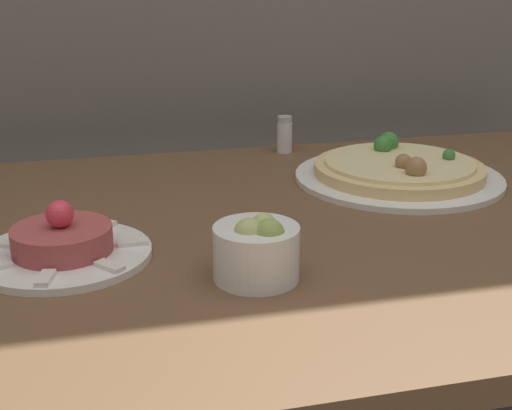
{
  "coord_description": "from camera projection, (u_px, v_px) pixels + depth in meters",
  "views": [
    {
      "loc": [
        -0.24,
        -0.49,
        1.12
      ],
      "look_at": [
        -0.01,
        0.41,
        0.79
      ],
      "focal_mm": 50.0,
      "sensor_mm": 36.0,
      "label": 1
    }
  ],
  "objects": [
    {
      "name": "dining_table",
      "position": [
        260.0,
        281.0,
        1.06
      ],
      "size": [
        1.45,
        0.87,
        0.75
      ],
      "color": "brown",
      "rests_on": "ground_plane"
    },
    {
      "name": "pizza_plate",
      "position": [
        399.0,
        171.0,
        1.23
      ],
      "size": [
        0.36,
        0.36,
        0.06
      ],
      "color": "white",
      "rests_on": "dining_table"
    },
    {
      "name": "tartare_plate",
      "position": [
        63.0,
        245.0,
        0.91
      ],
      "size": [
        0.22,
        0.22,
        0.08
      ],
      "color": "white",
      "rests_on": "dining_table"
    },
    {
      "name": "small_bowl",
      "position": [
        257.0,
        249.0,
        0.84
      ],
      "size": [
        0.1,
        0.1,
        0.08
      ],
      "color": "white",
      "rests_on": "dining_table"
    },
    {
      "name": "salt_shaker",
      "position": [
        285.0,
        135.0,
        1.4
      ],
      "size": [
        0.03,
        0.03,
        0.07
      ],
      "color": "silver",
      "rests_on": "dining_table"
    }
  ]
}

